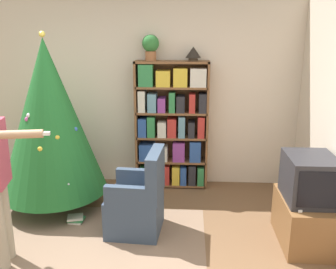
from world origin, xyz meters
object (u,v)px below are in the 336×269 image
Objects in this scene: bookshelf at (171,127)px; christmas_tree at (49,118)px; television at (310,178)px; potted_plant at (151,46)px; armchair at (138,203)px; table_lamp at (193,53)px.

bookshelf is 0.82× the size of christmas_tree.
potted_plant reaches higher than television.
potted_plant is at bearing 33.20° from christmas_tree.
table_lamp is at bearing 159.66° from armchair.
christmas_tree reaches higher than table_lamp.
christmas_tree is 6.40× the size of potted_plant.
television reaches higher than armchair.
television is 2.12m from table_lamp.
bookshelf is 1.02m from table_lamp.
potted_plant is 1.64× the size of table_lamp.
table_lamp is (0.28, 0.01, 0.98)m from bookshelf.
television is at bearing 89.92° from armchair.
bookshelf is 1.99m from television.
potted_plant is (-1.71, 1.38, 1.21)m from television.
bookshelf is 3.02× the size of television.
bookshelf reaches higher than armchair.
table_lamp reaches higher than armchair.
bookshelf is at bearing -1.40° from potted_plant.
bookshelf is at bearing 27.63° from christmas_tree.
armchair is at bearing -25.49° from christmas_tree.
potted_plant is (1.12, 0.73, 0.79)m from christmas_tree.
potted_plant reaches higher than armchair.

